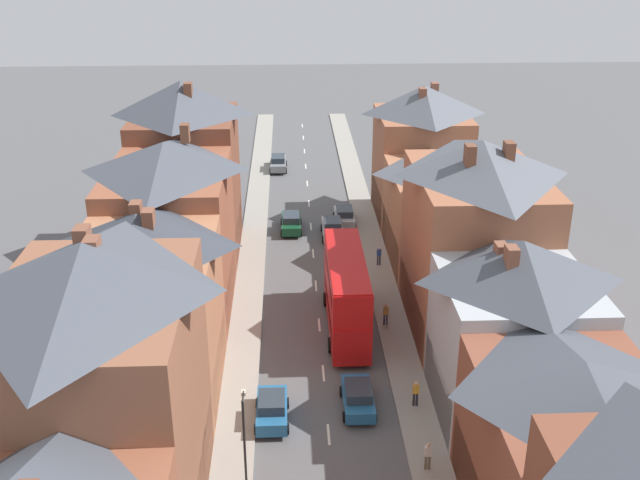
# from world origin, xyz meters

# --- Properties ---
(pavement_left) EXTENTS (2.20, 104.00, 0.14)m
(pavement_left) POSITION_xyz_m (-5.10, 38.00, 0.07)
(pavement_left) COLOR gray
(pavement_left) RESTS_ON ground
(pavement_right) EXTENTS (2.20, 104.00, 0.14)m
(pavement_right) POSITION_xyz_m (5.10, 38.00, 0.07)
(pavement_right) COLOR gray
(pavement_right) RESTS_ON ground
(centre_line_dashes) EXTENTS (0.14, 97.80, 0.01)m
(centre_line_dashes) POSITION_xyz_m (0.00, 36.00, 0.01)
(centre_line_dashes) COLOR silver
(centre_line_dashes) RESTS_ON ground
(terrace_row_left) EXTENTS (8.00, 60.85, 14.42)m
(terrace_row_left) POSITION_xyz_m (-10.19, 17.44, 6.44)
(terrace_row_left) COLOR brown
(terrace_row_left) RESTS_ON ground
(terrace_row_right) EXTENTS (8.00, 65.80, 13.45)m
(terrace_row_right) POSITION_xyz_m (10.18, 22.15, 5.61)
(terrace_row_right) COLOR brown
(terrace_row_right) RESTS_ON ground
(double_decker_bus_lead) EXTENTS (2.74, 10.80, 5.30)m
(double_decker_bus_lead) POSITION_xyz_m (1.79, 29.48, 2.82)
(double_decker_bus_lead) COLOR red
(double_decker_bus_lead) RESTS_ON ground
(car_near_blue) EXTENTS (1.90, 3.80, 1.67)m
(car_near_blue) POSITION_xyz_m (-3.10, 19.34, 0.84)
(car_near_blue) COLOR #236093
(car_near_blue) RESTS_ON ground
(car_near_silver) EXTENTS (1.90, 4.34, 1.66)m
(car_near_silver) POSITION_xyz_m (-1.80, 47.05, 0.84)
(car_near_silver) COLOR #144728
(car_near_silver) RESTS_ON ground
(car_parked_left_a) EXTENTS (1.90, 4.29, 1.71)m
(car_parked_left_a) POSITION_xyz_m (1.80, 45.49, 0.86)
(car_parked_left_a) COLOR #B7BABF
(car_parked_left_a) RESTS_ON ground
(car_mid_black) EXTENTS (1.90, 3.97, 1.62)m
(car_mid_black) POSITION_xyz_m (1.80, 20.28, 0.81)
(car_mid_black) COLOR #236093
(car_mid_black) RESTS_ON ground
(car_mid_white) EXTENTS (1.90, 4.46, 1.66)m
(car_mid_white) POSITION_xyz_m (-3.10, 64.86, 0.84)
(car_mid_white) COLOR gray
(car_mid_white) RESTS_ON ground
(car_far_grey) EXTENTS (1.90, 4.22, 1.57)m
(car_far_grey) POSITION_xyz_m (3.10, 48.56, 0.80)
(car_far_grey) COLOR #B7BABF
(car_far_grey) RESTS_ON ground
(pedestrian_mid_left) EXTENTS (0.36, 0.22, 1.61)m
(pedestrian_mid_left) POSITION_xyz_m (4.86, 14.86, 1.03)
(pedestrian_mid_left) COLOR brown
(pedestrian_mid_left) RESTS_ON pavement_right
(pedestrian_mid_right) EXTENTS (0.36, 0.22, 1.61)m
(pedestrian_mid_right) POSITION_xyz_m (5.11, 20.26, 1.03)
(pedestrian_mid_right) COLOR #23232D
(pedestrian_mid_right) RESTS_ON pavement_right
(pedestrian_far_left) EXTENTS (0.36, 0.22, 1.61)m
(pedestrian_far_left) POSITION_xyz_m (4.55, 29.55, 1.03)
(pedestrian_far_left) COLOR #3D4256
(pedestrian_far_left) RESTS_ON pavement_right
(pedestrian_far_right) EXTENTS (0.36, 0.22, 1.61)m
(pedestrian_far_right) POSITION_xyz_m (5.20, 39.20, 1.03)
(pedestrian_far_right) COLOR #3D4256
(pedestrian_far_right) RESTS_ON pavement_right
(street_lamp) EXTENTS (0.20, 1.12, 5.50)m
(street_lamp) POSITION_xyz_m (-4.25, 13.72, 3.24)
(street_lamp) COLOR black
(street_lamp) RESTS_ON ground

